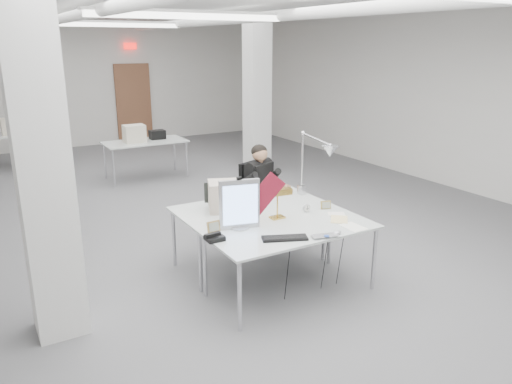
# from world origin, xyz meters

# --- Properties ---
(room_shell) EXTENTS (10.04, 14.04, 3.24)m
(room_shell) POSITION_xyz_m (0.04, 0.13, 1.69)
(room_shell) COLOR #57575A
(room_shell) RESTS_ON ground
(desk_main) EXTENTS (1.80, 0.90, 0.02)m
(desk_main) POSITION_xyz_m (0.00, -2.50, 0.74)
(desk_main) COLOR silver
(desk_main) RESTS_ON room_shell
(desk_second) EXTENTS (1.80, 0.90, 0.02)m
(desk_second) POSITION_xyz_m (0.00, -1.60, 0.74)
(desk_second) COLOR silver
(desk_second) RESTS_ON room_shell
(bg_desk_a) EXTENTS (1.60, 0.80, 0.02)m
(bg_desk_a) POSITION_xyz_m (0.20, 3.00, 0.74)
(bg_desk_a) COLOR silver
(bg_desk_a) RESTS_ON room_shell
(bg_desk_b) EXTENTS (1.60, 0.80, 0.02)m
(bg_desk_b) POSITION_xyz_m (-1.80, 5.20, 0.74)
(bg_desk_b) COLOR silver
(bg_desk_b) RESTS_ON room_shell
(office_chair) EXTENTS (0.64, 0.64, 1.00)m
(office_chair) POSITION_xyz_m (0.50, -0.93, 0.50)
(office_chair) COLOR black
(office_chair) RESTS_ON room_shell
(seated_person) EXTENTS (0.60, 0.66, 0.81)m
(seated_person) POSITION_xyz_m (0.50, -0.98, 0.90)
(seated_person) COLOR black
(seated_person) RESTS_ON office_chair
(monitor) EXTENTS (0.43, 0.15, 0.53)m
(monitor) POSITION_xyz_m (-0.47, -2.22, 1.02)
(monitor) COLOR #A4A3A7
(monitor) RESTS_ON desk_main
(pennant) EXTENTS (0.48, 0.17, 0.54)m
(pennant) POSITION_xyz_m (-0.21, -2.25, 1.07)
(pennant) COLOR maroon
(pennant) RESTS_ON monitor
(keyboard) EXTENTS (0.48, 0.32, 0.02)m
(keyboard) POSITION_xyz_m (-0.23, -2.72, 0.77)
(keyboard) COLOR black
(keyboard) RESTS_ON desk_main
(laptop) EXTENTS (0.32, 0.24, 0.02)m
(laptop) POSITION_xyz_m (0.14, -2.92, 0.77)
(laptop) COLOR #B6B6BB
(laptop) RESTS_ON desk_main
(mouse) EXTENTS (0.09, 0.06, 0.04)m
(mouse) POSITION_xyz_m (0.31, -2.88, 0.77)
(mouse) COLOR silver
(mouse) RESTS_ON desk_main
(bankers_lamp) EXTENTS (0.34, 0.17, 0.37)m
(bankers_lamp) POSITION_xyz_m (0.04, -2.16, 0.94)
(bankers_lamp) COLOR #D68F42
(bankers_lamp) RESTS_ON desk_main
(desk_phone) EXTENTS (0.18, 0.16, 0.04)m
(desk_phone) POSITION_xyz_m (-0.85, -2.39, 0.78)
(desk_phone) COLOR black
(desk_phone) RESTS_ON desk_main
(picture_frame_left) EXTENTS (0.15, 0.05, 0.12)m
(picture_frame_left) POSITION_xyz_m (-0.76, -2.18, 0.81)
(picture_frame_left) COLOR #AC874A
(picture_frame_left) RESTS_ON desk_main
(picture_frame_right) EXTENTS (0.13, 0.07, 0.10)m
(picture_frame_right) POSITION_xyz_m (0.71, -2.17, 0.80)
(picture_frame_right) COLOR #9E8844
(picture_frame_right) RESTS_ON desk_main
(desk_clock) EXTENTS (0.09, 0.03, 0.09)m
(desk_clock) POSITION_xyz_m (0.45, -2.15, 0.81)
(desk_clock) COLOR #BCBDC1
(desk_clock) RESTS_ON desk_main
(paper_stack_a) EXTENTS (0.20, 0.28, 0.01)m
(paper_stack_a) POSITION_xyz_m (0.58, -2.81, 0.76)
(paper_stack_a) COLOR white
(paper_stack_a) RESTS_ON desk_main
(paper_stack_b) EXTENTS (0.30, 0.31, 0.01)m
(paper_stack_b) POSITION_xyz_m (0.61, -2.55, 0.76)
(paper_stack_b) COLOR #E2C987
(paper_stack_b) RESTS_ON desk_main
(paper_stack_c) EXTENTS (0.23, 0.21, 0.01)m
(paper_stack_c) POSITION_xyz_m (0.70, -2.38, 0.76)
(paper_stack_c) COLOR white
(paper_stack_c) RESTS_ON desk_main
(beige_monitor) EXTENTS (0.47, 0.45, 0.34)m
(beige_monitor) POSITION_xyz_m (-0.35, -1.61, 0.93)
(beige_monitor) COLOR #BEB09E
(beige_monitor) RESTS_ON desk_second
(architect_lamp) EXTENTS (0.36, 0.77, 0.96)m
(architect_lamp) POSITION_xyz_m (0.81, -1.79, 1.23)
(architect_lamp) COLOR silver
(architect_lamp) RESTS_ON desk_second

